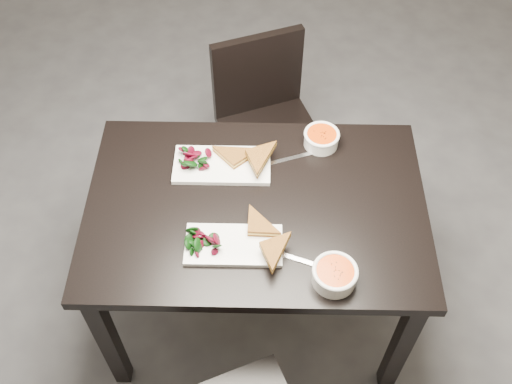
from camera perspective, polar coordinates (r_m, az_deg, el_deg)
ground at (r=2.89m, az=-8.98°, el=-5.55°), size 5.00×5.00×0.00m
table at (r=2.16m, az=-0.00°, el=-2.76°), size 1.20×0.80×0.75m
chair_far at (r=2.74m, az=0.94°, el=7.31°), size 0.54×0.54×0.85m
plate_near at (r=1.97m, az=-2.17°, el=-5.13°), size 0.32×0.16×0.02m
sandwich_near at (r=1.95m, az=-0.27°, el=-4.25°), size 0.17×0.13×0.05m
salad_near at (r=1.95m, az=-5.14°, el=-4.58°), size 0.10×0.09×0.04m
soup_bowl_near at (r=1.89m, az=7.59°, el=-7.88°), size 0.15×0.15×0.07m
cutlery_near at (r=1.95m, az=3.23°, el=-6.24°), size 0.18×0.07×0.00m
plate_far at (r=2.18m, az=-3.29°, el=2.60°), size 0.35×0.18×0.02m
sandwich_far at (r=2.14m, az=-1.62°, el=2.93°), size 0.22×0.22×0.06m
salad_far at (r=2.16m, az=-5.98°, el=3.20°), size 0.11×0.10×0.05m
soup_bowl_far at (r=2.25m, az=6.32°, el=5.21°), size 0.14×0.14×0.06m
cutlery_far at (r=2.21m, az=3.52°, el=3.29°), size 0.18×0.07×0.00m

